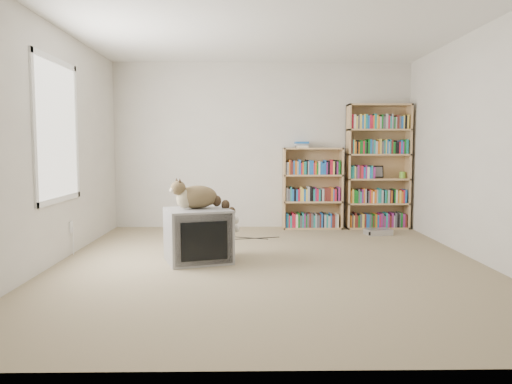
{
  "coord_description": "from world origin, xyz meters",
  "views": [
    {
      "loc": [
        -0.23,
        -5.13,
        1.22
      ],
      "look_at": [
        -0.13,
        1.0,
        0.67
      ],
      "focal_mm": 35.0,
      "sensor_mm": 36.0,
      "label": 1
    }
  ],
  "objects_px": {
    "cat": "(203,200)",
    "dvd_player": "(378,232)",
    "bookcase_tall": "(378,170)",
    "bookcase_short": "(312,192)",
    "crt_tv": "(198,235)"
  },
  "relations": [
    {
      "from": "bookcase_short",
      "to": "dvd_player",
      "type": "height_order",
      "value": "bookcase_short"
    },
    {
      "from": "cat",
      "to": "bookcase_tall",
      "type": "distance_m",
      "value": 3.27
    },
    {
      "from": "cat",
      "to": "bookcase_tall",
      "type": "bearing_deg",
      "value": 12.59
    },
    {
      "from": "cat",
      "to": "bookcase_tall",
      "type": "height_order",
      "value": "bookcase_tall"
    },
    {
      "from": "bookcase_tall",
      "to": "dvd_player",
      "type": "bearing_deg",
      "value": -102.24
    },
    {
      "from": "cat",
      "to": "crt_tv",
      "type": "bearing_deg",
      "value": -168.84
    },
    {
      "from": "cat",
      "to": "bookcase_short",
      "type": "distance_m",
      "value": 2.6
    },
    {
      "from": "bookcase_tall",
      "to": "dvd_player",
      "type": "relative_size",
      "value": 5.44
    },
    {
      "from": "bookcase_tall",
      "to": "cat",
      "type": "bearing_deg",
      "value": -138.69
    },
    {
      "from": "bookcase_short",
      "to": "bookcase_tall",
      "type": "bearing_deg",
      "value": -0.06
    },
    {
      "from": "crt_tv",
      "to": "dvd_player",
      "type": "bearing_deg",
      "value": 15.99
    },
    {
      "from": "cat",
      "to": "bookcase_short",
      "type": "bearing_deg",
      "value": 27.09
    },
    {
      "from": "bookcase_tall",
      "to": "bookcase_short",
      "type": "xyz_separation_m",
      "value": [
        -0.99,
        0.0,
        -0.33
      ]
    },
    {
      "from": "bookcase_short",
      "to": "cat",
      "type": "bearing_deg",
      "value": -124.19
    },
    {
      "from": "cat",
      "to": "dvd_player",
      "type": "relative_size",
      "value": 2.24
    }
  ]
}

